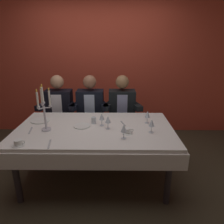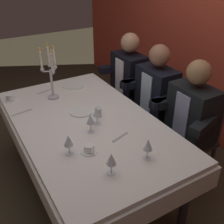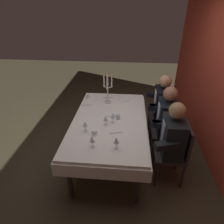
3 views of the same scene
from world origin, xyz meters
The scene contains 19 objects.
ground_plane centered at (0.00, 0.00, 0.00)m, with size 12.00×12.00×0.00m, color #3D3625.
dining_table centered at (0.00, 0.00, 0.62)m, with size 1.94×1.14×0.74m.
candelabra centered at (-0.57, -0.09, 0.98)m, with size 0.15×0.17×0.55m.
dinner_plate_0 centered at (-0.74, 0.20, 0.75)m, with size 0.24×0.24×0.01m, color white.
dinner_plate_1 centered at (-0.16, 0.03, 0.75)m, with size 0.20×0.20×0.01m, color white.
wine_glass_0 centered at (0.66, 0.15, 0.85)m, with size 0.07×0.07×0.16m.
wine_glass_1 centered at (0.34, -0.30, 0.86)m, with size 0.07×0.07×0.16m.
wine_glass_2 centered at (0.08, 0.06, 0.85)m, with size 0.07×0.07×0.16m.
wine_glass_3 centered at (0.67, -0.14, 0.86)m, with size 0.07×0.07×0.16m.
wine_glass_4 centered at (0.16, -0.04, 0.85)m, with size 0.07×0.07×0.16m.
water_tumbler_0 centered at (-0.02, 0.13, 0.78)m, with size 0.06×0.06×0.08m, color silver.
coffee_cup_0 centered at (0.39, -0.16, 0.77)m, with size 0.13×0.12×0.06m.
coffee_cup_1 centered at (-0.73, -0.47, 0.77)m, with size 0.13×0.12×0.06m.
knife_0 centered at (-0.42, -0.44, 0.74)m, with size 0.19×0.02×0.01m, color #B7B7BC.
knife_1 centered at (-0.75, -0.10, 0.74)m, with size 0.19×0.02×0.01m, color #B7B7BC.
fork_2 centered at (0.35, 0.12, 0.74)m, with size 0.17×0.02×0.01m, color #B7B7BC.
seated_diner_0 centered at (-0.66, 0.89, 0.74)m, with size 0.63×0.48×1.24m.
seated_diner_1 centered at (-0.15, 0.89, 0.74)m, with size 0.63×0.48×1.24m.
seated_diner_2 centered at (0.36, 0.89, 0.74)m, with size 0.63×0.48×1.24m.
Camera 2 is at (1.84, -0.83, 1.99)m, focal length 44.06 mm.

